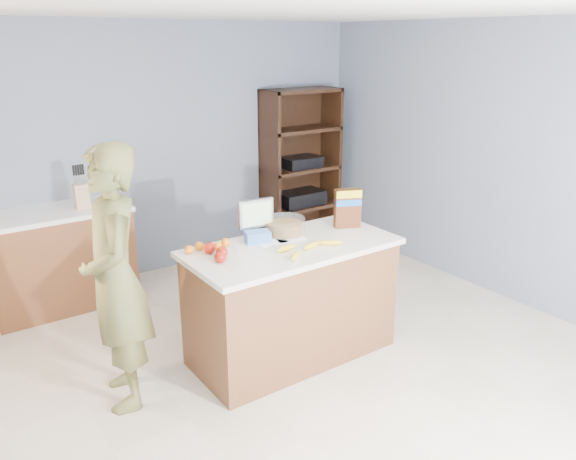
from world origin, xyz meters
TOP-DOWN VIEW (x-y plane):
  - floor at (0.00, 0.00)m, footprint 4.50×5.00m
  - walls at (0.00, 0.00)m, footprint 4.52×5.02m
  - counter_peninsula at (0.00, 0.30)m, footprint 1.56×0.76m
  - back_cabinet at (-1.20, 2.20)m, footprint 1.24×0.62m
  - shelving_unit at (1.55, 2.35)m, footprint 0.90×0.40m
  - person at (-1.24, 0.49)m, footprint 0.54×0.71m
  - knife_block at (-0.97, 2.13)m, footprint 0.12×0.10m
  - envelopes at (-0.01, 0.41)m, footprint 0.39×0.17m
  - bananas at (0.02, 0.15)m, footprint 0.52×0.25m
  - apples at (-0.57, 0.38)m, footprint 0.13×0.27m
  - oranges at (-0.56, 0.53)m, footprint 0.34×0.16m
  - blue_carton at (-0.17, 0.50)m, footprint 0.21×0.17m
  - salad_bowl at (0.10, 0.53)m, footprint 0.30×0.30m
  - tv at (-0.10, 0.63)m, footprint 0.28×0.12m
  - cereal_box at (0.59, 0.38)m, footprint 0.22×0.15m

SIDE VIEW (x-z plane):
  - floor at x=0.00m, z-range -0.01..0.01m
  - counter_peninsula at x=0.00m, z-range -0.03..0.87m
  - back_cabinet at x=-1.20m, z-range 0.00..0.90m
  - shelving_unit at x=1.55m, z-range -0.04..1.76m
  - person at x=-1.24m, z-range 0.00..1.74m
  - envelopes at x=-0.01m, z-range 0.90..0.90m
  - bananas at x=0.02m, z-range 0.90..0.94m
  - oranges at x=-0.56m, z-range 0.90..0.96m
  - blue_carton at x=-0.17m, z-range 0.90..0.98m
  - apples at x=-0.57m, z-range 0.90..0.98m
  - salad_bowl at x=0.10m, z-range 0.89..1.02m
  - knife_block at x=-0.97m, z-range 0.86..1.17m
  - tv at x=-0.10m, z-range 0.92..1.20m
  - cereal_box at x=0.59m, z-range 0.93..1.23m
  - walls at x=0.00m, z-range 0.40..2.91m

